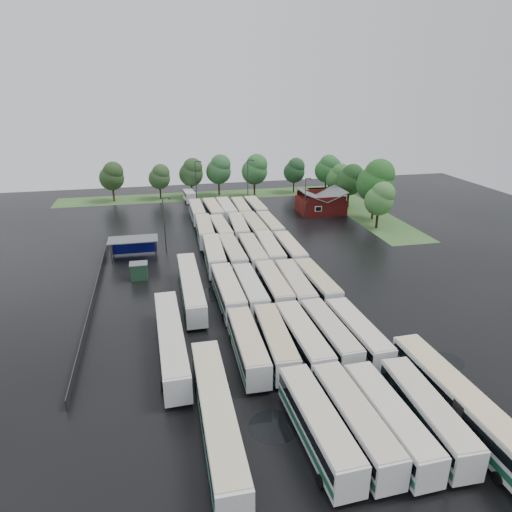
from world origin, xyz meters
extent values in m
plane|color=black|center=(0.00, 0.00, 0.00)|extent=(160.00, 160.00, 0.00)
cube|color=maroon|center=(24.00, 42.80, 1.70)|extent=(10.00, 8.00, 3.40)
cube|color=#4C4F51|center=(21.50, 42.80, 4.30)|extent=(5.07, 8.60, 2.19)
cube|color=#4C4F51|center=(26.50, 42.80, 4.30)|extent=(5.07, 8.60, 2.19)
cube|color=maroon|center=(24.00, 38.80, 3.90)|extent=(9.00, 0.20, 1.20)
cube|color=silver|center=(22.00, 38.75, 2.00)|extent=(1.60, 0.12, 1.20)
cylinder|color=#2D2D30|center=(-20.80, 20.00, 1.70)|extent=(0.16, 0.16, 3.40)
cylinder|color=#2D2D30|center=(-13.60, 20.00, 1.70)|extent=(0.16, 0.16, 3.40)
cylinder|color=#2D2D30|center=(-20.80, 23.20, 1.70)|extent=(0.16, 0.16, 3.40)
cylinder|color=#2D2D30|center=(-13.60, 23.20, 1.70)|extent=(0.16, 0.16, 3.40)
cube|color=#4C4F51|center=(-17.20, 21.60, 3.50)|extent=(8.20, 4.20, 0.15)
cube|color=#070A61|center=(-17.20, 23.50, 1.60)|extent=(7.60, 0.08, 2.60)
cube|color=#183923|center=(-16.20, 12.60, 1.25)|extent=(2.50, 2.00, 2.50)
cube|color=#4C4F51|center=(-16.20, 12.60, 2.56)|extent=(2.70, 2.20, 0.12)
cube|color=#395F29|center=(2.00, 64.80, 0.01)|extent=(80.00, 10.00, 0.01)
cube|color=#395F29|center=(34.00, 42.80, 0.01)|extent=(10.00, 50.00, 0.01)
cube|color=#2D2D30|center=(-22.20, 8.00, 0.60)|extent=(0.10, 50.00, 1.20)
cube|color=silver|center=(-1.01, -25.67, 1.96)|extent=(3.26, 12.98, 2.95)
cube|color=black|center=(-1.01, -25.67, 2.55)|extent=(3.30, 12.47, 0.94)
cube|color=#17543A|center=(-1.01, -25.67, 1.31)|extent=(3.30, 12.73, 0.65)
cube|color=#BFB7A0|center=(-1.01, -25.67, 3.49)|extent=(3.14, 12.59, 0.13)
cylinder|color=black|center=(-1.01, -29.79, 0.48)|extent=(2.74, 1.03, 1.03)
cylinder|color=black|center=(-1.01, -21.55, 0.48)|extent=(2.74, 1.03, 1.03)
cube|color=silver|center=(2.14, -25.80, 1.93)|extent=(3.17, 12.82, 2.92)
cube|color=black|center=(2.14, -25.80, 2.52)|extent=(3.21, 12.31, 0.93)
cube|color=#234C39|center=(2.14, -25.80, 1.29)|extent=(3.21, 12.57, 0.64)
cube|color=#C0B29B|center=(2.14, -25.80, 3.45)|extent=(3.04, 12.43, 0.13)
cylinder|color=black|center=(2.14, -29.87, 0.48)|extent=(2.70, 1.02, 1.02)
cylinder|color=black|center=(2.14, -21.72, 0.48)|extent=(2.70, 1.02, 1.02)
cube|color=silver|center=(5.07, -26.26, 1.91)|extent=(3.01, 12.61, 2.87)
cube|color=black|center=(5.07, -26.26, 2.48)|extent=(3.06, 12.11, 0.92)
cube|color=#17543D|center=(5.07, -26.26, 1.27)|extent=(3.05, 12.36, 0.63)
cube|color=beige|center=(5.07, -26.26, 3.39)|extent=(2.89, 12.23, 0.13)
cylinder|color=black|center=(5.07, -30.27, 0.47)|extent=(2.66, 1.00, 1.00)
cylinder|color=black|center=(5.07, -22.25, 0.47)|extent=(2.66, 1.00, 1.00)
cube|color=silver|center=(8.55, -26.25, 1.91)|extent=(2.91, 12.59, 2.87)
cube|color=black|center=(8.55, -26.25, 2.48)|extent=(2.96, 12.09, 0.92)
cube|color=#285744|center=(8.55, -26.25, 1.27)|extent=(2.96, 12.34, 0.63)
cube|color=#BDB49F|center=(8.55, -26.25, 3.39)|extent=(2.80, 12.21, 0.13)
cylinder|color=black|center=(8.55, -30.26, 0.47)|extent=(2.66, 1.00, 1.00)
cylinder|color=black|center=(8.55, -22.24, 0.47)|extent=(2.66, 1.00, 1.00)
cube|color=silver|center=(-4.28, -12.46, 1.89)|extent=(2.71, 12.44, 2.85)
cube|color=black|center=(-4.28, -12.46, 2.46)|extent=(2.77, 11.95, 0.91)
cube|color=#235440|center=(-4.28, -12.46, 1.26)|extent=(2.76, 12.19, 0.63)
cube|color=#C3AE8D|center=(-4.28, -12.46, 3.36)|extent=(2.61, 12.07, 0.12)
cylinder|color=black|center=(-4.28, -16.43, 0.47)|extent=(2.64, 0.99, 0.99)
cylinder|color=black|center=(-4.28, -8.48, 0.47)|extent=(2.64, 0.99, 0.99)
cube|color=silver|center=(-1.16, -12.30, 1.89)|extent=(3.06, 12.53, 2.85)
cube|color=black|center=(-1.16, -12.30, 2.46)|extent=(3.10, 12.04, 0.91)
cube|color=#1E563E|center=(-1.16, -12.30, 1.27)|extent=(3.10, 12.29, 0.63)
cube|color=tan|center=(-1.16, -12.30, 3.37)|extent=(2.94, 12.16, 0.12)
cylinder|color=black|center=(-1.16, -16.28, 0.47)|extent=(2.64, 1.00, 1.00)
cylinder|color=black|center=(-1.16, -8.32, 0.47)|extent=(2.64, 1.00, 1.00)
cube|color=silver|center=(1.91, -12.57, 1.95)|extent=(2.96, 12.85, 2.93)
cube|color=black|center=(1.91, -12.57, 2.53)|extent=(3.01, 12.34, 0.94)
cube|color=#164C32|center=(1.91, -12.57, 1.30)|extent=(3.01, 12.60, 0.65)
cube|color=beige|center=(1.91, -12.57, 3.46)|extent=(2.84, 12.47, 0.13)
cylinder|color=black|center=(1.91, -16.67, 0.48)|extent=(2.72, 1.02, 1.02)
cylinder|color=black|center=(1.91, -8.48, 0.48)|extent=(2.72, 1.02, 1.02)
cube|color=silver|center=(5.17, -12.18, 1.89)|extent=(3.01, 12.50, 2.85)
cube|color=black|center=(5.17, -12.18, 2.46)|extent=(3.05, 12.01, 0.91)
cube|color=#225743|center=(5.17, -12.18, 1.26)|extent=(3.05, 12.26, 0.63)
cube|color=#C0B39E|center=(5.17, -12.18, 3.36)|extent=(2.89, 12.13, 0.12)
cylinder|color=black|center=(5.17, -16.15, 0.47)|extent=(2.64, 0.99, 0.99)
cylinder|color=black|center=(5.17, -8.20, 0.47)|extent=(2.64, 0.99, 0.99)
cube|color=silver|center=(8.31, -12.67, 1.89)|extent=(3.06, 12.51, 2.85)
cube|color=black|center=(8.31, -12.67, 2.46)|extent=(3.11, 12.01, 0.91)
cube|color=#185137|center=(8.31, -12.67, 1.26)|extent=(3.11, 12.26, 0.63)
cube|color=beige|center=(8.31, -12.67, 3.36)|extent=(2.95, 12.13, 0.12)
cylinder|color=black|center=(8.31, -16.64, 0.47)|extent=(2.64, 0.99, 0.99)
cylinder|color=black|center=(8.31, -8.70, 0.47)|extent=(2.64, 0.99, 0.99)
cube|color=silver|center=(-4.26, 0.98, 2.00)|extent=(2.89, 13.17, 3.01)
cube|color=black|center=(-4.26, 0.98, 2.60)|extent=(2.95, 12.65, 0.96)
cube|color=#26543E|center=(-4.26, 0.98, 1.34)|extent=(2.94, 12.91, 0.66)
cube|color=beige|center=(-4.26, 0.98, 3.56)|extent=(2.78, 12.78, 0.13)
cylinder|color=black|center=(-4.26, -3.22, 0.49)|extent=(2.79, 1.05, 1.05)
cylinder|color=black|center=(-4.26, 5.19, 0.49)|extent=(2.79, 1.05, 1.05)
cube|color=silver|center=(-1.22, 0.99, 1.90)|extent=(2.67, 12.50, 2.86)
cube|color=black|center=(-1.22, 0.99, 2.47)|extent=(2.73, 12.00, 0.92)
cube|color=#26563E|center=(-1.22, 0.99, 1.27)|extent=(2.72, 12.25, 0.63)
cube|color=beige|center=(-1.22, 0.99, 3.38)|extent=(2.56, 12.13, 0.12)
cylinder|color=black|center=(-1.22, -3.01, 0.47)|extent=(2.65, 1.00, 1.00)
cylinder|color=black|center=(-1.22, 4.99, 0.47)|extent=(2.65, 1.00, 1.00)
cube|color=silver|center=(2.15, 1.39, 1.92)|extent=(2.73, 12.65, 2.89)
cube|color=black|center=(2.15, 1.39, 2.50)|extent=(2.79, 12.14, 0.93)
cube|color=#1F4E37|center=(2.15, 1.39, 1.28)|extent=(2.78, 12.40, 0.64)
cube|color=#C7B591|center=(2.15, 1.39, 3.42)|extent=(2.62, 12.27, 0.13)
cylinder|color=black|center=(2.15, -2.65, 0.47)|extent=(2.68, 1.01, 1.01)
cylinder|color=black|center=(2.15, 5.43, 0.47)|extent=(2.68, 1.01, 1.01)
cube|color=silver|center=(5.07, 0.88, 1.96)|extent=(3.01, 12.92, 2.95)
cube|color=black|center=(5.07, 0.88, 2.55)|extent=(3.06, 12.41, 0.94)
cube|color=#124932|center=(5.07, 0.88, 1.31)|extent=(3.05, 12.67, 0.65)
cube|color=#B6AE96|center=(5.07, 0.88, 3.48)|extent=(2.89, 12.54, 0.13)
cylinder|color=black|center=(5.07, -3.24, 0.48)|extent=(2.73, 1.03, 1.03)
cylinder|color=black|center=(5.07, 5.00, 0.48)|extent=(2.73, 1.03, 1.03)
cube|color=silver|center=(8.31, 1.06, 1.90)|extent=(3.01, 12.58, 2.87)
cube|color=black|center=(8.31, 1.06, 2.48)|extent=(3.05, 12.09, 0.92)
cube|color=#1A4C36|center=(8.31, 1.06, 1.27)|extent=(3.05, 12.34, 0.63)
cube|color=tan|center=(8.31, 1.06, 3.39)|extent=(2.89, 12.21, 0.13)
cylinder|color=black|center=(8.31, -2.95, 0.47)|extent=(2.66, 1.00, 1.00)
cylinder|color=black|center=(8.31, 5.06, 0.47)|extent=(2.66, 1.00, 1.00)
cube|color=silver|center=(-4.32, 15.04, 1.99)|extent=(3.23, 13.21, 3.01)
cube|color=black|center=(-4.32, 15.04, 2.60)|extent=(3.27, 12.69, 0.96)
cube|color=#124730|center=(-4.32, 15.04, 1.33)|extent=(3.27, 12.95, 0.66)
cube|color=beige|center=(-4.32, 15.04, 3.55)|extent=(3.10, 12.81, 0.13)
cylinder|color=black|center=(-4.32, 10.84, 0.49)|extent=(2.79, 1.05, 1.05)
cylinder|color=black|center=(-4.32, 19.24, 0.49)|extent=(2.79, 1.05, 1.05)
cube|color=silver|center=(-1.30, 14.95, 1.94)|extent=(2.90, 12.82, 2.93)
cube|color=black|center=(-1.30, 14.95, 2.53)|extent=(2.95, 12.31, 0.94)
cube|color=#1D4A37|center=(-1.30, 14.95, 1.30)|extent=(2.95, 12.56, 0.64)
cube|color=#BCAF96|center=(-1.30, 14.95, 3.46)|extent=(2.79, 12.43, 0.13)
cylinder|color=black|center=(-1.30, 10.86, 0.48)|extent=(2.71, 1.02, 1.02)
cylinder|color=black|center=(-1.30, 19.04, 0.48)|extent=(2.71, 1.02, 1.02)
cube|color=silver|center=(1.99, 14.55, 1.94)|extent=(2.84, 12.82, 2.93)
cube|color=black|center=(1.99, 14.55, 2.53)|extent=(2.89, 12.31, 0.94)
cube|color=#1A533D|center=(1.99, 14.55, 1.30)|extent=(2.89, 12.56, 0.64)
cube|color=#BCB195|center=(1.99, 14.55, 3.46)|extent=(2.72, 12.43, 0.13)
cylinder|color=black|center=(1.99, 10.46, 0.48)|extent=(2.72, 1.02, 1.02)
cylinder|color=black|center=(1.99, 18.64, 0.48)|extent=(2.72, 1.02, 1.02)
cube|color=silver|center=(5.03, 15.11, 1.98)|extent=(3.19, 13.09, 2.98)
cube|color=black|center=(5.03, 15.11, 2.57)|extent=(3.24, 12.57, 0.95)
cube|color=#1E5842|center=(5.03, 15.11, 1.32)|extent=(3.24, 12.83, 0.66)
cube|color=beige|center=(5.03, 15.11, 3.52)|extent=(3.07, 12.69, 0.13)
cylinder|color=black|center=(5.03, 10.95, 0.49)|extent=(2.76, 1.04, 1.04)
cylinder|color=black|center=(5.03, 19.27, 0.49)|extent=(2.76, 1.04, 1.04)
cube|color=silver|center=(8.40, 14.74, 1.90)|extent=(2.69, 12.53, 2.87)
cube|color=black|center=(8.40, 14.74, 2.48)|extent=(2.75, 12.03, 0.92)
cube|color=#164934|center=(8.40, 14.74, 1.27)|extent=(2.74, 12.28, 0.63)
cube|color=beige|center=(8.40, 14.74, 3.39)|extent=(2.58, 12.15, 0.13)
cylinder|color=black|center=(8.40, 10.73, 0.47)|extent=(2.66, 1.00, 1.00)
cylinder|color=black|center=(8.40, 18.74, 0.47)|extent=(2.66, 1.00, 1.00)
cube|color=silver|center=(-4.37, 28.25, 1.99)|extent=(3.18, 13.19, 3.00)
cube|color=black|center=(-4.37, 28.25, 2.59)|extent=(3.23, 12.67, 0.96)
cube|color=#1C4C36|center=(-4.37, 28.25, 1.33)|extent=(3.22, 12.93, 0.66)
cube|color=#C2B28D|center=(-4.37, 28.25, 3.55)|extent=(3.06, 12.79, 0.13)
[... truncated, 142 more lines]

